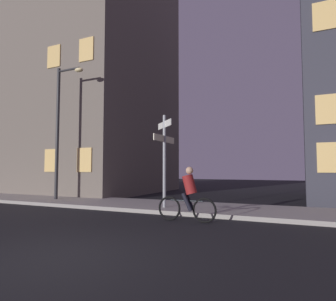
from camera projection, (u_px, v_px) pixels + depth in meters
ground_plane at (54, 259)px, 4.98m from camera, size 80.00×80.00×0.00m
sidewalk_kerb at (192, 208)px, 11.10m from camera, size 40.00×3.15×0.14m
signpost at (164, 152)px, 10.86m from camera, size 1.00×1.72×3.41m
street_lamp at (61, 121)px, 13.86m from camera, size 1.54×0.28×6.25m
cyclist at (188, 196)px, 8.61m from camera, size 1.82×0.32×1.61m
building_left_block at (95, 51)px, 20.72m from camera, size 8.88×9.52×19.86m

